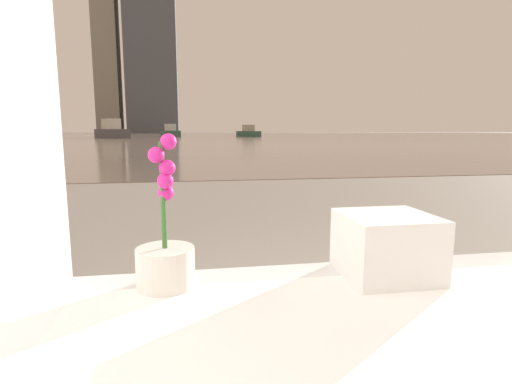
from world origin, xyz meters
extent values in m
cylinder|color=silver|center=(-0.58, 0.88, 0.57)|extent=(0.14, 0.14, 0.09)
cylinder|color=#38662D|center=(-0.58, 0.88, 0.75)|extent=(0.01, 0.01, 0.25)
sphere|color=#DB238E|center=(-0.57, 0.88, 0.87)|extent=(0.04, 0.04, 0.04)
sphere|color=#DB238E|center=(-0.59, 0.87, 0.84)|extent=(0.04, 0.04, 0.04)
sphere|color=#DB238E|center=(-0.57, 0.87, 0.81)|extent=(0.04, 0.04, 0.04)
sphere|color=#DB238E|center=(-0.58, 0.87, 0.78)|extent=(0.04, 0.04, 0.04)
sphere|color=#DB238E|center=(-0.58, 0.89, 0.75)|extent=(0.04, 0.04, 0.04)
cube|color=white|center=(-0.03, 0.85, 0.55)|extent=(0.22, 0.22, 0.04)
cube|color=white|center=(-0.03, 0.85, 0.59)|extent=(0.22, 0.22, 0.04)
cube|color=white|center=(-0.03, 0.85, 0.63)|extent=(0.22, 0.22, 0.04)
cube|color=white|center=(-0.03, 0.85, 0.67)|extent=(0.22, 0.22, 0.04)
cube|color=gray|center=(0.00, 62.00, 0.01)|extent=(180.00, 110.00, 0.01)
cube|color=#4C4C51|center=(-8.78, 46.41, 0.50)|extent=(4.51, 5.82, 0.98)
cube|color=silver|center=(-8.78, 46.41, 1.55)|extent=(2.28, 2.53, 1.12)
cube|color=#335647|center=(-2.84, 56.45, 0.41)|extent=(2.90, 4.84, 0.80)
cube|color=silver|center=(-2.84, 56.45, 1.27)|extent=(1.62, 1.99, 0.92)
cube|color=#335647|center=(-17.35, 45.56, 0.30)|extent=(1.43, 3.38, 0.57)
cube|color=silver|center=(-17.35, 45.56, 0.91)|extent=(0.93, 1.30, 0.66)
cube|color=#335647|center=(7.59, 53.72, 0.38)|extent=(2.93, 4.46, 0.74)
cube|color=#B2A893|center=(7.59, 53.72, 1.17)|extent=(1.57, 1.86, 0.84)
cube|color=slate|center=(-45.12, 118.00, 27.02)|extent=(12.67, 7.92, 54.03)
cube|color=gray|center=(-21.64, 118.00, 24.79)|extent=(6.21, 7.27, 49.59)
cube|color=#4C515B|center=(-9.84, 118.00, 25.00)|extent=(13.72, 9.60, 50.00)
camera|label=1|loc=(-0.52, -0.06, 0.90)|focal=28.00mm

